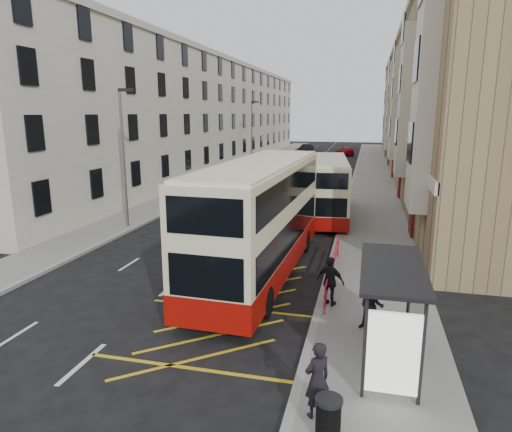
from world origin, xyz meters
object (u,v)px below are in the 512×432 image
(double_decker_front, at_px, (261,219))
(white_van, at_px, (252,169))
(double_decker_rear, at_px, (329,188))
(bus_shelter, at_px, (398,298))
(litter_bin, at_px, (328,418))
(car_dark, at_px, (306,148))
(pedestrian_far, at_px, (330,281))
(car_silver, at_px, (287,156))
(pedestrian_near, at_px, (317,380))
(car_red, at_px, (345,151))
(street_lamp_far, at_px, (252,131))
(pedestrian_mid, at_px, (372,307))
(street_lamp_near, at_px, (124,151))

(double_decker_front, xyz_separation_m, white_van, (-8.29, 30.95, -1.76))
(double_decker_rear, bearing_deg, bus_shelter, -85.25)
(litter_bin, xyz_separation_m, car_dark, (-10.29, 72.73, 0.05))
(double_decker_rear, bearing_deg, pedestrian_far, -90.34)
(white_van, relative_size, car_silver, 1.29)
(bus_shelter, xyz_separation_m, pedestrian_far, (-1.99, 3.69, -1.10))
(bus_shelter, bearing_deg, car_dark, 99.59)
(pedestrian_near, bearing_deg, pedestrian_far, -127.68)
(white_van, bearing_deg, car_red, 89.56)
(double_decker_rear, bearing_deg, car_silver, 98.54)
(pedestrian_near, height_order, pedestrian_far, pedestrian_near)
(car_dark, relative_size, car_red, 0.92)
(car_silver, relative_size, car_red, 0.87)
(double_decker_rear, bearing_deg, double_decker_front, -104.40)
(litter_bin, bearing_deg, pedestrian_far, 94.52)
(double_decker_front, relative_size, car_silver, 3.08)
(white_van, distance_m, car_red, 28.57)
(double_decker_front, bearing_deg, street_lamp_far, 106.88)
(pedestrian_far, relative_size, car_dark, 0.42)
(pedestrian_far, bearing_deg, pedestrian_near, 112.69)
(pedestrian_near, xyz_separation_m, pedestrian_mid, (1.18, 4.58, -0.12))
(litter_bin, height_order, pedestrian_near, pedestrian_near)
(double_decker_rear, bearing_deg, pedestrian_near, -91.30)
(double_decker_front, bearing_deg, car_silver, 100.77)
(pedestrian_near, bearing_deg, double_decker_front, -108.91)
(double_decker_rear, bearing_deg, car_red, 85.93)
(street_lamp_near, distance_m, litter_bin, 20.84)
(street_lamp_far, bearing_deg, car_red, 65.58)
(street_lamp_near, bearing_deg, white_van, 87.13)
(litter_bin, bearing_deg, double_decker_rear, 95.07)
(street_lamp_far, bearing_deg, car_dark, 83.79)
(bus_shelter, xyz_separation_m, car_silver, (-12.56, 54.61, -1.46))
(pedestrian_far, bearing_deg, car_red, -66.93)
(bus_shelter, bearing_deg, pedestrian_near, -125.62)
(double_decker_front, height_order, car_red, double_decker_front)
(pedestrian_mid, distance_m, car_dark, 68.34)
(bus_shelter, height_order, double_decker_rear, double_decker_rear)
(litter_bin, relative_size, car_silver, 0.24)
(double_decker_rear, distance_m, pedestrian_mid, 16.35)
(pedestrian_far, height_order, car_silver, pedestrian_far)
(white_van, relative_size, car_red, 1.12)
(street_lamp_near, distance_m, street_lamp_far, 30.00)
(car_silver, bearing_deg, car_dark, 71.52)
(street_lamp_near, xyz_separation_m, car_silver, (2.13, 42.22, -3.96))
(street_lamp_near, bearing_deg, double_decker_rear, 27.05)
(pedestrian_near, distance_m, car_silver, 58.09)
(street_lamp_near, height_order, double_decker_front, street_lamp_near)
(pedestrian_mid, height_order, car_red, pedestrian_mid)
(double_decker_front, xyz_separation_m, car_red, (0.52, 58.13, -1.81))
(pedestrian_far, height_order, white_van, pedestrian_far)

